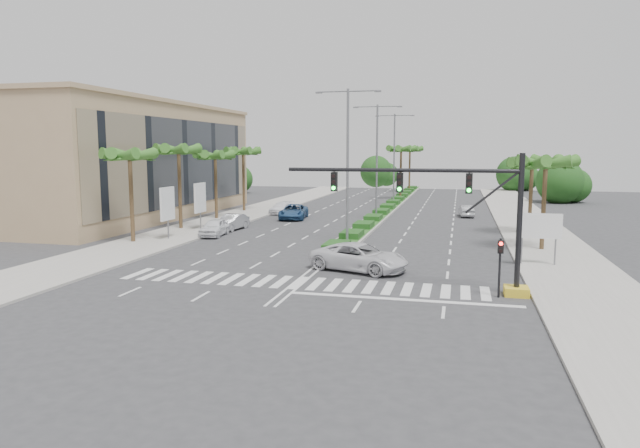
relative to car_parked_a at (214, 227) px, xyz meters
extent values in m
plane|color=#333335|center=(11.80, -15.03, -0.74)|extent=(160.00, 160.00, 0.00)
cube|color=gray|center=(27.00, 4.97, -0.66)|extent=(6.00, 120.00, 0.15)
cube|color=gray|center=(-3.40, 4.97, -0.66)|extent=(6.00, 120.00, 0.15)
cube|color=gray|center=(11.80, 29.97, -0.64)|extent=(2.20, 75.00, 0.20)
cube|color=#23551D|center=(11.80, 29.97, -0.52)|extent=(1.80, 75.00, 0.04)
cube|color=tan|center=(-14.20, 10.97, 5.26)|extent=(12.00, 36.00, 12.00)
cube|color=gold|center=(23.30, -15.03, -0.51)|extent=(1.20, 1.20, 0.45)
cylinder|color=black|center=(23.30, -15.03, 2.96)|extent=(0.28, 0.28, 7.00)
cylinder|color=black|center=(17.30, -15.03, 5.56)|extent=(12.00, 0.20, 0.20)
cylinder|color=black|center=(21.90, -15.03, 4.46)|extent=(2.53, 0.12, 2.15)
cube|color=black|center=(20.80, -15.03, 4.91)|extent=(0.32, 0.24, 1.00)
cylinder|color=#19E533|center=(20.80, -15.17, 4.59)|extent=(0.20, 0.06, 0.20)
cube|color=black|center=(17.30, -15.03, 4.91)|extent=(0.32, 0.24, 1.00)
cylinder|color=#19E533|center=(17.30, -15.17, 4.59)|extent=(0.20, 0.06, 0.20)
cube|color=black|center=(13.80, -15.03, 4.91)|extent=(0.32, 0.24, 1.00)
cylinder|color=#19E533|center=(13.80, -15.17, 4.59)|extent=(0.20, 0.06, 0.20)
cylinder|color=black|center=(22.40, -15.63, 0.76)|extent=(0.12, 0.12, 3.00)
cube|color=black|center=(22.40, -15.78, 1.86)|extent=(0.28, 0.22, 0.65)
cylinder|color=red|center=(22.40, -15.91, 2.04)|extent=(0.18, 0.05, 0.18)
cylinder|color=slate|center=(24.30, -7.03, 0.66)|extent=(0.10, 0.10, 2.80)
cylinder|color=slate|center=(26.30, -7.03, 0.66)|extent=(0.10, 0.10, 2.80)
cube|color=#0C6638|center=(25.30, -7.03, 1.86)|extent=(2.60, 0.08, 1.50)
cube|color=white|center=(25.30, -7.08, 1.86)|extent=(2.70, 0.02, 1.60)
cylinder|color=slate|center=(-2.70, -3.03, 0.66)|extent=(0.12, 0.12, 2.80)
cube|color=white|center=(-2.70, -3.03, 2.26)|extent=(0.18, 2.10, 2.70)
cube|color=#D8594C|center=(-2.70, -3.03, 2.26)|extent=(0.12, 2.00, 2.60)
cylinder|color=slate|center=(-2.70, 2.97, 0.66)|extent=(0.12, 0.12, 2.80)
cube|color=white|center=(-2.70, 2.97, 2.26)|extent=(0.18, 2.10, 2.70)
cube|color=#D8594C|center=(-2.70, 2.97, 2.26)|extent=(0.12, 2.00, 2.60)
cylinder|color=brown|center=(-4.70, -5.03, 2.76)|extent=(0.32, 0.32, 7.00)
sphere|color=brown|center=(-4.70, -5.03, 6.16)|extent=(0.70, 0.70, 0.70)
cone|color=#22571B|center=(-3.60, -5.03, 6.06)|extent=(0.90, 3.62, 1.50)
cone|color=#22571B|center=(-4.01, -4.17, 6.06)|extent=(3.39, 2.96, 1.50)
cone|color=#22571B|center=(-4.94, -3.96, 6.06)|extent=(3.73, 1.68, 1.50)
cone|color=#22571B|center=(-5.69, -4.55, 6.06)|extent=(2.38, 3.65, 1.50)
cone|color=#22571B|center=(-5.69, -5.51, 6.06)|extent=(2.38, 3.65, 1.50)
cone|color=#22571B|center=(-4.94, -6.10, 6.06)|extent=(3.73, 1.68, 1.50)
cone|color=#22571B|center=(-4.01, -5.89, 6.06)|extent=(3.39, 2.96, 1.50)
cylinder|color=brown|center=(-4.70, 2.97, 2.96)|extent=(0.32, 0.32, 7.40)
sphere|color=brown|center=(-4.70, 2.97, 6.56)|extent=(0.70, 0.70, 0.70)
cone|color=#22571B|center=(-3.60, 2.97, 6.46)|extent=(0.90, 3.62, 1.50)
cone|color=#22571B|center=(-4.01, 3.83, 6.46)|extent=(3.39, 2.96, 1.50)
cone|color=#22571B|center=(-4.94, 4.04, 6.46)|extent=(3.73, 1.68, 1.50)
cone|color=#22571B|center=(-5.69, 3.45, 6.46)|extent=(2.38, 3.65, 1.50)
cone|color=#22571B|center=(-5.69, 2.49, 6.46)|extent=(2.38, 3.65, 1.50)
cone|color=#22571B|center=(-4.94, 1.90, 6.46)|extent=(3.73, 1.68, 1.50)
cone|color=#22571B|center=(-4.01, 2.11, 6.46)|extent=(3.39, 2.96, 1.50)
cylinder|color=brown|center=(-4.70, 10.97, 2.66)|extent=(0.32, 0.32, 6.80)
sphere|color=brown|center=(-4.70, 10.97, 5.96)|extent=(0.70, 0.70, 0.70)
cone|color=#22571B|center=(-3.60, 10.97, 5.86)|extent=(0.90, 3.62, 1.50)
cone|color=#22571B|center=(-4.01, 11.83, 5.86)|extent=(3.39, 2.96, 1.50)
cone|color=#22571B|center=(-4.94, 12.04, 5.86)|extent=(3.73, 1.68, 1.50)
cone|color=#22571B|center=(-5.69, 11.45, 5.86)|extent=(2.38, 3.65, 1.50)
cone|color=#22571B|center=(-5.69, 10.49, 5.86)|extent=(2.38, 3.65, 1.50)
cone|color=#22571B|center=(-4.94, 9.90, 5.86)|extent=(3.73, 1.68, 1.50)
cone|color=#22571B|center=(-4.01, 10.11, 5.86)|extent=(3.39, 2.96, 1.50)
cylinder|color=brown|center=(-4.70, 18.97, 2.86)|extent=(0.32, 0.32, 7.20)
sphere|color=brown|center=(-4.70, 18.97, 6.36)|extent=(0.70, 0.70, 0.70)
cone|color=#22571B|center=(-3.60, 18.97, 6.26)|extent=(0.90, 3.62, 1.50)
cone|color=#22571B|center=(-4.01, 19.83, 6.26)|extent=(3.39, 2.96, 1.50)
cone|color=#22571B|center=(-4.94, 20.04, 6.26)|extent=(3.73, 1.68, 1.50)
cone|color=#22571B|center=(-5.69, 19.45, 6.26)|extent=(2.38, 3.65, 1.50)
cone|color=#22571B|center=(-5.69, 18.49, 6.26)|extent=(2.38, 3.65, 1.50)
cone|color=#22571B|center=(-4.94, 17.90, 6.26)|extent=(3.73, 1.68, 1.50)
cone|color=#22571B|center=(-4.01, 18.11, 6.26)|extent=(3.39, 2.96, 1.50)
cylinder|color=brown|center=(26.30, -1.03, 2.51)|extent=(0.32, 0.32, 6.50)
sphere|color=brown|center=(26.30, -1.03, 5.66)|extent=(0.70, 0.70, 0.70)
cone|color=#22571B|center=(27.40, -1.03, 5.56)|extent=(0.90, 3.62, 1.50)
cone|color=#22571B|center=(26.99, -0.17, 5.56)|extent=(3.39, 2.96, 1.50)
cone|color=#22571B|center=(26.06, 0.04, 5.56)|extent=(3.73, 1.68, 1.50)
cone|color=#22571B|center=(25.31, -0.55, 5.56)|extent=(2.38, 3.65, 1.50)
cone|color=#22571B|center=(25.31, -1.51, 5.56)|extent=(2.38, 3.65, 1.50)
cone|color=#22571B|center=(26.06, -2.10, 5.56)|extent=(3.73, 1.68, 1.50)
cone|color=#22571B|center=(26.99, -1.89, 5.56)|extent=(3.39, 2.96, 1.50)
cylinder|color=brown|center=(26.30, 6.97, 2.36)|extent=(0.32, 0.32, 6.20)
sphere|color=brown|center=(26.30, 6.97, 5.36)|extent=(0.70, 0.70, 0.70)
cone|color=#22571B|center=(27.40, 6.97, 5.26)|extent=(0.90, 3.62, 1.50)
cone|color=#22571B|center=(26.99, 7.83, 5.26)|extent=(3.39, 2.96, 1.50)
cone|color=#22571B|center=(26.06, 8.04, 5.26)|extent=(3.73, 1.68, 1.50)
cone|color=#22571B|center=(25.31, 7.45, 5.26)|extent=(2.38, 3.65, 1.50)
cone|color=#22571B|center=(25.31, 6.49, 5.26)|extent=(2.38, 3.65, 1.50)
cone|color=#22571B|center=(26.06, 5.90, 5.26)|extent=(3.73, 1.68, 1.50)
cone|color=#22571B|center=(26.99, 6.11, 5.26)|extent=(3.39, 2.96, 1.50)
cylinder|color=brown|center=(11.80, 39.97, 3.01)|extent=(0.32, 0.32, 7.50)
sphere|color=brown|center=(11.80, 39.97, 6.66)|extent=(0.70, 0.70, 0.70)
cone|color=#22571B|center=(12.90, 39.97, 6.56)|extent=(0.90, 3.62, 1.50)
cone|color=#22571B|center=(12.49, 40.83, 6.56)|extent=(3.39, 2.96, 1.50)
cone|color=#22571B|center=(11.56, 41.04, 6.56)|extent=(3.73, 1.68, 1.50)
cone|color=#22571B|center=(10.81, 40.45, 6.56)|extent=(2.38, 3.65, 1.50)
cone|color=#22571B|center=(10.81, 39.49, 6.56)|extent=(2.38, 3.65, 1.50)
cone|color=#22571B|center=(11.56, 38.90, 6.56)|extent=(3.73, 1.68, 1.50)
cone|color=#22571B|center=(12.49, 39.11, 6.56)|extent=(3.39, 2.96, 1.50)
cylinder|color=brown|center=(11.80, 54.97, 3.01)|extent=(0.32, 0.32, 7.50)
sphere|color=brown|center=(11.80, 54.97, 6.66)|extent=(0.70, 0.70, 0.70)
cone|color=#22571B|center=(12.90, 54.97, 6.56)|extent=(0.90, 3.62, 1.50)
cone|color=#22571B|center=(12.49, 55.83, 6.56)|extent=(3.39, 2.96, 1.50)
cone|color=#22571B|center=(11.56, 56.04, 6.56)|extent=(3.73, 1.68, 1.50)
cone|color=#22571B|center=(10.81, 55.45, 6.56)|extent=(2.38, 3.65, 1.50)
cone|color=#22571B|center=(10.81, 54.49, 6.56)|extent=(2.38, 3.65, 1.50)
cone|color=#22571B|center=(11.56, 53.90, 6.56)|extent=(3.73, 1.68, 1.50)
cone|color=#22571B|center=(12.49, 54.11, 6.56)|extent=(3.39, 2.96, 1.50)
cylinder|color=slate|center=(11.80, -1.03, 5.26)|extent=(0.20, 0.20, 12.00)
cylinder|color=slate|center=(10.60, -1.03, 11.06)|extent=(2.40, 0.10, 0.10)
cylinder|color=slate|center=(13.00, -1.03, 11.06)|extent=(2.40, 0.10, 0.10)
cube|color=slate|center=(9.50, -1.03, 11.01)|extent=(0.50, 0.25, 0.12)
cube|color=slate|center=(14.10, -1.03, 11.01)|extent=(0.50, 0.25, 0.12)
cylinder|color=slate|center=(11.80, 14.97, 5.26)|extent=(0.20, 0.20, 12.00)
cylinder|color=slate|center=(10.60, 14.97, 11.06)|extent=(2.40, 0.10, 0.10)
cylinder|color=slate|center=(13.00, 14.97, 11.06)|extent=(2.40, 0.10, 0.10)
cube|color=slate|center=(9.50, 14.97, 11.01)|extent=(0.50, 0.25, 0.12)
cube|color=slate|center=(14.10, 14.97, 11.01)|extent=(0.50, 0.25, 0.12)
cylinder|color=slate|center=(11.80, 30.97, 5.26)|extent=(0.20, 0.20, 12.00)
cylinder|color=slate|center=(10.60, 30.97, 11.06)|extent=(2.40, 0.10, 0.10)
cylinder|color=slate|center=(13.00, 30.97, 11.06)|extent=(2.40, 0.10, 0.10)
cube|color=slate|center=(9.50, 30.97, 11.01)|extent=(0.50, 0.25, 0.12)
cube|color=slate|center=(14.10, 30.97, 11.01)|extent=(0.50, 0.25, 0.12)
imported|color=white|center=(0.00, 0.00, 0.00)|extent=(2.16, 4.48, 1.47)
imported|color=#AFAEB3|center=(0.00, 3.81, -0.01)|extent=(1.97, 4.55, 1.45)
imported|color=#294E7E|center=(3.18, 13.19, 0.05)|extent=(3.33, 5.94, 1.57)
imported|color=white|center=(0.34, 17.98, -0.08)|extent=(2.21, 4.68, 1.32)
imported|color=silver|center=(14.53, -10.99, 0.10)|extent=(6.59, 4.52, 1.67)
imported|color=#A8A9AD|center=(21.13, 19.80, -0.10)|extent=(1.78, 4.02, 1.28)
camera|label=1|loc=(20.35, -44.83, 6.62)|focal=32.00mm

